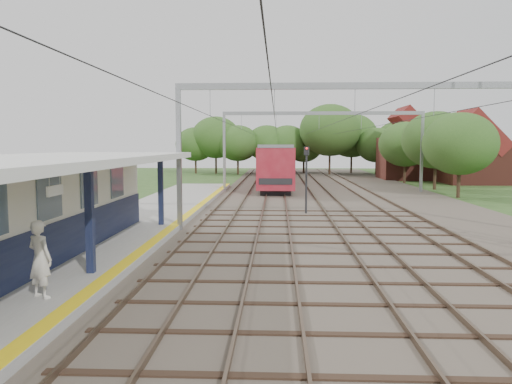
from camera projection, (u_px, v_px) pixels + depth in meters
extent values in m
plane|color=#2D4C1E|center=(296.00, 383.00, 8.72)|extent=(160.00, 160.00, 0.00)
cube|color=#473D33|center=(334.00, 198.00, 38.38)|extent=(18.00, 90.00, 0.10)
cube|color=gray|center=(122.00, 231.00, 22.96)|extent=(5.00, 52.00, 0.35)
cube|color=yellow|center=(170.00, 228.00, 22.84)|extent=(0.45, 52.00, 0.01)
cube|color=beige|center=(9.00, 211.00, 15.88)|extent=(3.20, 18.00, 3.40)
cube|color=#111836|center=(60.00, 242.00, 15.90)|extent=(0.06, 18.00, 1.40)
cube|color=slate|center=(58.00, 196.00, 15.76)|extent=(0.05, 16.00, 1.30)
cube|color=#111836|center=(90.00, 220.00, 14.76)|extent=(0.22, 0.22, 3.20)
cube|color=#111836|center=(161.00, 191.00, 23.71)|extent=(0.22, 0.22, 3.20)
cube|color=silver|center=(24.00, 161.00, 14.68)|extent=(6.40, 20.00, 0.24)
cube|color=white|center=(55.00, 190.00, 12.68)|extent=(0.06, 0.85, 0.26)
cube|color=brown|center=(228.00, 196.00, 38.73)|extent=(0.07, 88.00, 0.15)
cube|color=brown|center=(246.00, 196.00, 38.66)|extent=(0.07, 88.00, 0.15)
cube|color=brown|center=(266.00, 196.00, 38.59)|extent=(0.07, 88.00, 0.15)
cube|color=brown|center=(285.00, 196.00, 38.53)|extent=(0.07, 88.00, 0.15)
cube|color=brown|center=(314.00, 196.00, 38.43)|extent=(0.07, 88.00, 0.15)
cube|color=brown|center=(333.00, 197.00, 38.37)|extent=(0.07, 88.00, 0.15)
cube|color=brown|center=(361.00, 197.00, 38.28)|extent=(0.07, 88.00, 0.15)
cube|color=brown|center=(380.00, 197.00, 38.21)|extent=(0.07, 88.00, 0.15)
cube|color=gray|center=(179.00, 159.00, 23.53)|extent=(0.22, 0.22, 7.00)
cube|color=gray|center=(362.00, 86.00, 22.84)|extent=(17.00, 0.20, 0.30)
cube|color=gray|center=(224.00, 152.00, 43.42)|extent=(0.22, 0.22, 7.00)
cube|color=gray|center=(422.00, 152.00, 42.68)|extent=(0.22, 0.22, 7.00)
cube|color=gray|center=(323.00, 113.00, 42.73)|extent=(17.00, 0.20, 0.30)
cylinder|color=black|center=(237.00, 127.00, 38.19)|extent=(0.02, 88.00, 0.02)
cylinder|color=black|center=(276.00, 127.00, 38.06)|extent=(0.02, 88.00, 0.02)
cylinder|color=black|center=(324.00, 127.00, 37.90)|extent=(0.02, 88.00, 0.02)
cylinder|color=black|center=(372.00, 127.00, 37.74)|extent=(0.02, 88.00, 0.02)
cylinder|color=#382619|center=(209.00, 164.00, 69.69)|extent=(0.28, 0.28, 2.88)
ellipsoid|color=#284C1B|center=(208.00, 139.00, 69.35)|extent=(6.72, 6.72, 5.76)
cylinder|color=#382619|center=(252.00, 165.00, 71.43)|extent=(0.28, 0.28, 2.52)
ellipsoid|color=#284C1B|center=(252.00, 143.00, 71.14)|extent=(5.88, 5.88, 5.04)
cylinder|color=#382619|center=(295.00, 163.00, 68.15)|extent=(0.28, 0.28, 3.24)
ellipsoid|color=#284C1B|center=(295.00, 134.00, 67.78)|extent=(7.56, 7.56, 6.48)
cylinder|color=#382619|center=(337.00, 165.00, 69.91)|extent=(0.28, 0.28, 2.70)
ellipsoid|color=#284C1B|center=(338.00, 141.00, 69.59)|extent=(6.30, 6.30, 5.40)
cylinder|color=#382619|center=(439.00, 176.00, 45.76)|extent=(0.28, 0.28, 2.52)
ellipsoid|color=#284C1B|center=(440.00, 143.00, 45.47)|extent=(5.88, 5.88, 5.04)
cylinder|color=#382619|center=(402.00, 167.00, 61.64)|extent=(0.28, 0.28, 2.88)
ellipsoid|color=#284C1B|center=(403.00, 138.00, 61.30)|extent=(6.72, 6.72, 5.76)
cube|color=brown|center=(477.00, 162.00, 53.34)|extent=(7.00, 6.00, 4.50)
cube|color=maroon|center=(478.00, 133.00, 53.05)|extent=(4.99, 6.12, 4.99)
cube|color=brown|center=(415.00, 159.00, 59.51)|extent=(8.00, 6.00, 5.00)
cube|color=maroon|center=(415.00, 130.00, 59.18)|extent=(5.52, 6.12, 5.52)
imported|color=silver|center=(40.00, 259.00, 12.37)|extent=(0.85, 0.73, 1.96)
cube|color=black|center=(276.00, 184.00, 48.32)|extent=(2.45, 17.50, 0.44)
cube|color=maroon|center=(276.00, 165.00, 48.14)|extent=(3.06, 19.02, 3.35)
cube|color=black|center=(276.00, 161.00, 48.11)|extent=(3.10, 17.50, 0.95)
cube|color=slate|center=(276.00, 146.00, 47.97)|extent=(2.82, 19.02, 0.28)
cube|color=black|center=(277.00, 173.00, 67.84)|extent=(2.45, 17.50, 0.44)
cube|color=maroon|center=(277.00, 159.00, 67.66)|extent=(3.06, 19.02, 3.35)
cube|color=black|center=(277.00, 156.00, 67.62)|extent=(3.10, 17.50, 0.95)
cube|color=slate|center=(277.00, 146.00, 67.49)|extent=(2.82, 19.02, 0.28)
cylinder|color=black|center=(306.00, 184.00, 29.39)|extent=(0.16, 0.16, 3.69)
cube|color=black|center=(307.00, 151.00, 29.21)|extent=(0.32, 0.26, 0.51)
sphere|color=red|center=(307.00, 148.00, 29.09)|extent=(0.13, 0.13, 0.13)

